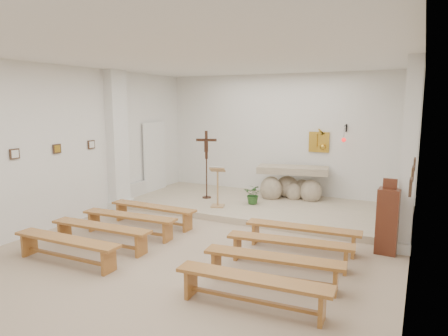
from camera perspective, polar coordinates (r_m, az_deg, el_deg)
The scene contains 31 objects.
ground at distance 7.33m, azimuth -4.64°, elevation -12.28°, with size 7.00×10.00×0.00m, color tan.
wall_left at distance 9.19m, azimuth -23.80°, elevation 2.61°, with size 0.02×10.00×3.50m, color white.
wall_right at distance 5.90m, azimuth 25.54°, elevation -0.77°, with size 0.02×10.00×3.50m, color white.
wall_back at distance 11.42m, azimuth 8.32°, elevation 4.42°, with size 7.00×0.02×3.50m, color white.
ceiling at distance 6.87m, azimuth -5.03°, elevation 15.94°, with size 7.00×10.00×0.02m, color silver.
sanctuary_platform at distance 10.31m, azimuth 5.49°, elevation -5.48°, with size 6.98×3.00×0.15m, color #BFAA93.
pilaster_left at distance 10.49m, azimuth -14.97°, elevation 3.80°, with size 0.26×0.55×3.50m, color white.
pilaster_right at distance 7.88m, azimuth 24.99°, elevation 1.56°, with size 0.26×0.55×3.50m, color white.
gold_wall_relief at distance 11.12m, azimuth 13.41°, elevation 3.63°, with size 0.55×0.04×0.55m, color gold.
sanctuary_lamp at distance 10.72m, azimuth 16.78°, elevation 4.14°, with size 0.11×0.36×0.44m.
station_frame_left_front at distance 8.69m, azimuth -27.74°, elevation 1.80°, with size 0.03×0.20×0.20m, color #402A1C.
station_frame_left_mid at distance 9.30m, azimuth -22.76°, elevation 2.56°, with size 0.03×0.20×0.20m, color #402A1C.
station_frame_left_rear at distance 9.98m, azimuth -18.43°, elevation 3.20°, with size 0.03×0.20×0.20m, color #402A1C.
station_frame_right_front at distance 5.12m, azimuth 25.10°, elevation -2.48°, with size 0.03×0.20×0.20m, color #402A1C.
station_frame_right_mid at distance 6.10m, azimuth 25.38°, elevation -0.74°, with size 0.03×0.20×0.20m, color #402A1C.
station_frame_right_rear at distance 7.09m, azimuth 25.58°, elevation 0.52°, with size 0.03×0.20×0.20m, color #402A1C.
radiator_left at distance 11.28m, azimuth -12.54°, elevation -3.37°, with size 0.10×0.85×0.52m, color silver.
radiator_right at distance 8.86m, azimuth 24.87°, elevation -7.46°, with size 0.10×0.85×0.52m, color silver.
altar at distance 10.89m, azimuth 9.62°, elevation -2.40°, with size 1.95×1.06×0.95m.
lectern at distance 9.83m, azimuth -0.93°, elevation -2.68°, with size 0.43×0.40×1.03m.
crucifix_stand at distance 10.67m, azimuth -2.52°, elevation 1.22°, with size 0.54×0.24×1.82m.
potted_plant at distance 10.17m, azimuth 4.25°, elevation -3.76°, with size 0.46×0.40×0.51m, color #275220.
donation_pedestal at distance 7.80m, azimuth 22.35°, elevation -6.95°, with size 0.38×0.38×1.37m.
bench_left_front at distance 9.04m, azimuth -10.12°, elevation -5.99°, with size 2.11×0.37×0.44m.
bench_right_front at distance 7.59m, azimuth 11.15°, elevation -8.98°, with size 2.12×0.48×0.44m.
bench_left_second at distance 8.43m, azimuth -13.40°, elevation -7.21°, with size 2.12×0.46×0.44m.
bench_right_second at distance 6.86m, azimuth 9.32°, elevation -10.92°, with size 2.13×0.58×0.44m.
bench_left_third at distance 7.86m, azimuth -17.20°, elevation -8.59°, with size 2.11×0.42×0.44m.
bench_right_third at distance 6.15m, azimuth 7.02°, elevation -13.31°, with size 2.13×0.56×0.44m.
bench_left_fourth at distance 7.34m, azimuth -21.60°, elevation -10.12°, with size 2.11×0.38×0.44m.
bench_right_fourth at distance 5.46m, azimuth 4.07°, elevation -16.28°, with size 2.12×0.47×0.44m.
Camera 1 is at (3.55, -5.82, 2.68)m, focal length 32.00 mm.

